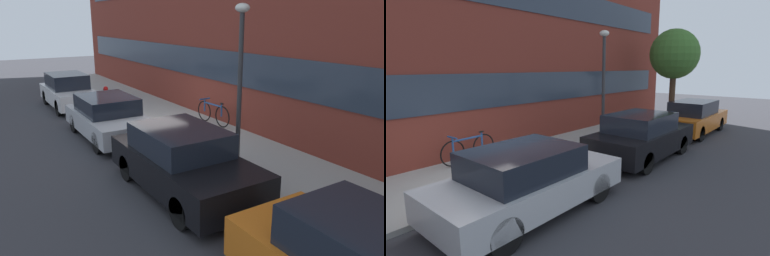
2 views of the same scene
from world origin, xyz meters
The scene contains 8 objects.
ground_plane centered at (0.00, 0.00, 0.00)m, with size 56.00×56.00×0.00m, color #333338.
sidewalk_strip centered at (0.00, 1.48, 0.06)m, with size 28.00×2.97×0.11m.
parked_car_silver centered at (0.00, -1.05, 0.67)m, with size 3.97×1.79×1.34m.
parked_car_black centered at (4.68, -1.05, 0.72)m, with size 4.07×1.79×1.45m.
parked_car_orange centered at (9.43, -1.05, 0.71)m, with size 4.34×1.62×1.44m.
bicycle centered at (0.78, 2.48, 0.53)m, with size 1.77×0.44×0.85m.
street_tree centered at (10.85, 0.59, 3.44)m, with size 2.39×2.39×4.56m.
lamp_post centered at (4.70, 0.46, 2.59)m, with size 0.32×0.32×3.92m.
Camera 2 is at (-3.67, -5.39, 2.86)m, focal length 28.00 mm.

